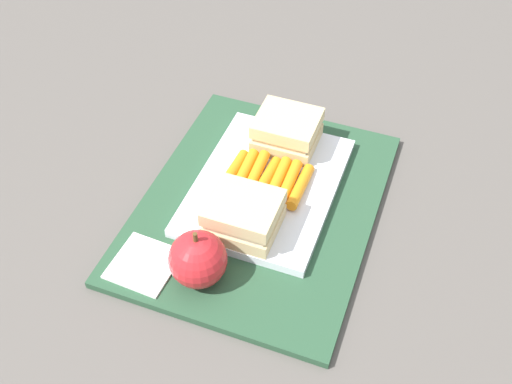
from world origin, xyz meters
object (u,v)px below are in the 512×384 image
at_px(food_tray, 266,186).
at_px(sandwich_half_left, 287,131).
at_px(apple, 198,259).
at_px(paper_napkin, 144,264).
at_px(sandwich_half_right, 244,215).
at_px(carrot_sticks_bundle, 266,178).

distance_m(food_tray, sandwich_half_left, 0.08).
distance_m(food_tray, apple, 0.16).
relative_size(sandwich_half_left, paper_napkin, 1.14).
distance_m(food_tray, sandwich_half_right, 0.08).
xyz_separation_m(sandwich_half_right, apple, (0.07, -0.02, -0.00)).
relative_size(sandwich_half_left, carrot_sticks_bundle, 0.79).
bearing_deg(sandwich_half_left, food_tray, 0.00).
relative_size(apple, paper_napkin, 1.08).
bearing_deg(paper_napkin, sandwich_half_left, 159.40).
xyz_separation_m(carrot_sticks_bundle, paper_napkin, (0.16, -0.09, -0.02)).
bearing_deg(carrot_sticks_bundle, apple, -8.75).
bearing_deg(sandwich_half_right, paper_napkin, -47.50).
height_order(food_tray, apple, apple).
bearing_deg(carrot_sticks_bundle, paper_napkin, -29.10).
bearing_deg(sandwich_half_right, apple, -17.80).
xyz_separation_m(sandwich_half_right, paper_napkin, (0.08, -0.09, -0.03)).
bearing_deg(carrot_sticks_bundle, sandwich_half_right, 0.33).
xyz_separation_m(sandwich_half_left, paper_napkin, (0.24, -0.09, -0.03)).
bearing_deg(sandwich_half_left, apple, -5.92).
bearing_deg(apple, sandwich_half_right, 162.20).
xyz_separation_m(carrot_sticks_bundle, apple, (0.15, -0.02, 0.01)).
height_order(sandwich_half_left, apple, apple).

